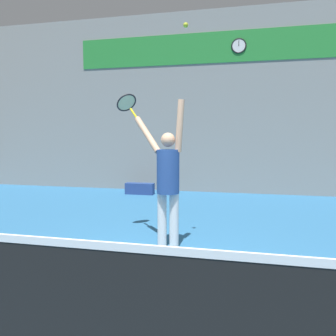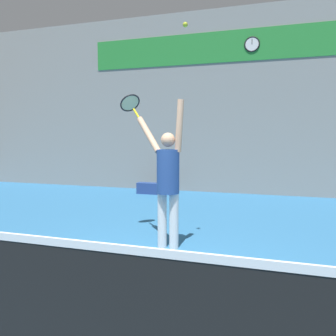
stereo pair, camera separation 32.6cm
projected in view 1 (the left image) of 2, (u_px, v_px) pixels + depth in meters
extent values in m
plane|color=teal|center=(142.00, 296.00, 3.24)|extent=(18.00, 18.00, 0.00)
cube|color=gray|center=(208.00, 103.00, 9.11)|extent=(18.00, 0.10, 5.00)
cube|color=#288C38|center=(209.00, 48.00, 8.90)|extent=(7.43, 0.02, 0.82)
cylinder|color=white|center=(239.00, 46.00, 8.71)|extent=(0.37, 0.02, 0.37)
torus|color=black|center=(239.00, 46.00, 8.71)|extent=(0.40, 0.04, 0.40)
cube|color=black|center=(239.00, 43.00, 8.69)|extent=(0.01, 0.01, 0.15)
cube|color=black|center=(85.00, 318.00, 2.03)|extent=(6.08, 0.01, 0.91)
cube|color=white|center=(83.00, 244.00, 1.98)|extent=(6.08, 0.02, 0.05)
cylinder|color=white|center=(162.00, 220.00, 4.65)|extent=(0.13, 0.13, 0.78)
cylinder|color=white|center=(174.00, 221.00, 4.61)|extent=(0.13, 0.13, 0.78)
cylinder|color=#26478C|center=(168.00, 171.00, 4.56)|extent=(0.32, 0.32, 0.61)
sphere|color=#D8A884|center=(168.00, 140.00, 4.52)|extent=(0.20, 0.20, 0.20)
cylinder|color=#D8A884|center=(180.00, 126.00, 4.45)|extent=(0.18, 0.17, 0.71)
cylinder|color=#D8A884|center=(147.00, 134.00, 4.75)|extent=(0.51, 0.44, 0.54)
cylinder|color=yellow|center=(134.00, 114.00, 5.00)|extent=(0.18, 0.15, 0.18)
torus|color=black|center=(127.00, 103.00, 5.14)|extent=(0.39, 0.41, 0.26)
cylinder|color=beige|center=(127.00, 103.00, 5.14)|extent=(0.33, 0.34, 0.22)
sphere|color=#CCDB2D|center=(186.00, 25.00, 4.29)|extent=(0.07, 0.07, 0.07)
cylinder|color=#D84C19|center=(133.00, 188.00, 9.18)|extent=(0.08, 0.08, 0.25)
cylinder|color=black|center=(133.00, 183.00, 9.17)|extent=(0.04, 0.04, 0.04)
cube|color=navy|center=(140.00, 189.00, 8.93)|extent=(0.78, 0.24, 0.30)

